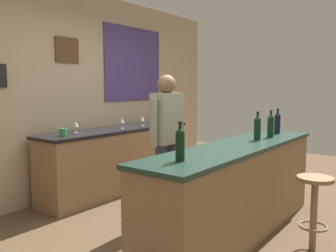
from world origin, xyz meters
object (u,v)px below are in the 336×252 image
object	(u,v)px
bar_stool	(314,201)
coffee_mug	(63,132)
wine_bottle_c	(271,125)
wine_glass_d	(152,117)
wine_bottle_b	(257,128)
wine_glass_c	(142,119)
bartender	(167,137)
wine_glass_a	(76,124)
wine_glass_b	(122,121)
wine_bottle_d	(277,122)
wine_bottle_a	(180,144)

from	to	relation	value
bar_stool	coffee_mug	distance (m)	2.84
wine_bottle_c	wine_glass_d	world-z (taller)	wine_bottle_c
bar_stool	wine_bottle_b	xyz separation A→B (m)	(0.27, 0.68, 0.60)
wine_bottle_b	wine_glass_c	bearing A→B (deg)	78.14
bartender	wine_glass_c	bearing A→B (deg)	52.44
wine_glass_a	wine_glass_b	bearing A→B (deg)	-9.61
wine_bottle_d	coffee_mug	distance (m)	2.60
bar_stool	wine_bottle_d	distance (m)	1.33
wine_glass_b	coffee_mug	bearing A→B (deg)	-179.93
wine_bottle_a	bar_stool	bearing A→B (deg)	-32.90
bartender	wine_bottle_b	size ratio (longest dim) A/B	5.29
bar_stool	wine_bottle_b	world-z (taller)	wine_bottle_b
wine_glass_c	coffee_mug	size ratio (longest dim) A/B	1.24
wine_bottle_c	wine_bottle_d	distance (m)	0.38
wine_bottle_c	wine_glass_b	size ratio (longest dim) A/B	1.97
wine_glass_c	bartender	bearing A→B (deg)	-127.56
bar_stool	wine_glass_a	size ratio (longest dim) A/B	4.39
wine_bottle_b	coffee_mug	world-z (taller)	wine_bottle_b
wine_glass_a	wine_glass_b	xyz separation A→B (m)	(0.71, -0.12, 0.00)
wine_glass_c	wine_glass_b	bearing A→B (deg)	177.65
wine_glass_b	coffee_mug	xyz separation A→B (m)	(-0.99, -0.00, -0.06)
bar_stool	wine_bottle_a	size ratio (longest dim) A/B	2.22
bartender	wine_bottle_c	xyz separation A→B (m)	(0.76, -0.90, 0.12)
wine_bottle_b	wine_glass_d	xyz separation A→B (m)	(0.81, 2.14, -0.05)
wine_glass_c	wine_bottle_d	bearing A→B (deg)	-82.54
bar_stool	wine_bottle_d	bearing A→B (deg)	36.77
bar_stool	wine_glass_a	distance (m)	2.91
coffee_mug	wine_glass_a	bearing A→B (deg)	23.39
bartender	bar_stool	bearing A→B (deg)	-83.17
wine_bottle_d	wine_glass_c	world-z (taller)	wine_bottle_d
wine_bottle_a	wine_glass_d	size ratio (longest dim) A/B	1.97
bartender	wine_bottle_b	world-z (taller)	bartender
wine_glass_d	coffee_mug	distance (m)	1.79
wine_bottle_c	wine_glass_a	distance (m)	2.40
wine_bottle_c	wine_glass_c	distance (m)	2.04
bartender	bar_stool	distance (m)	1.63
wine_bottle_a	wine_bottle_c	bearing A→B (deg)	-2.06
wine_bottle_a	wine_glass_b	bearing A→B (deg)	55.22
wine_bottle_c	wine_glass_c	world-z (taller)	wine_bottle_c
wine_bottle_a	wine_bottle_d	xyz separation A→B (m)	(2.05, -0.00, 0.00)
bartender	wine_bottle_d	bearing A→B (deg)	-36.30
wine_glass_a	bartender	bearing A→B (deg)	-79.29
bar_stool	coffee_mug	xyz separation A→B (m)	(-0.71, 2.71, 0.49)
bar_stool	wine_bottle_d	xyz separation A→B (m)	(0.95, 0.71, 0.60)
wine_bottle_a	wine_glass_b	xyz separation A→B (m)	(1.39, 2.00, -0.05)
bar_stool	wine_glass_d	distance (m)	3.07
bartender	wine_glass_a	bearing A→B (deg)	100.71
wine_bottle_a	wine_bottle_c	xyz separation A→B (m)	(1.68, -0.06, 0.00)
wine_bottle_d	wine_glass_b	size ratio (longest dim) A/B	1.97
wine_glass_a	coffee_mug	xyz separation A→B (m)	(-0.28, -0.12, -0.06)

